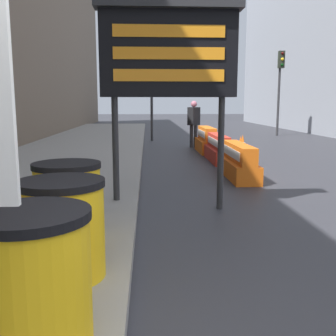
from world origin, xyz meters
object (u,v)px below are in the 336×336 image
at_px(barrel_drum_middle, 63,228).
at_px(jersey_barrier_orange_far, 239,163).
at_px(barrel_drum_foreground, 33,278).
at_px(pedestrian_worker, 194,120).
at_px(traffic_cone_mid, 242,145).
at_px(traffic_cone_near, 240,150).
at_px(traffic_light_near_curb, 152,75).
at_px(traffic_light_far_side, 280,75).
at_px(message_board, 169,55).
at_px(barrel_drum_back, 68,201).
at_px(traffic_cone_far, 218,150).
at_px(jersey_barrier_red_striped, 218,150).
at_px(jersey_barrier_orange_near, 207,141).

xyz_separation_m(barrel_drum_middle, jersey_barrier_orange_far, (2.80, 5.36, -0.26)).
xyz_separation_m(barrel_drum_foreground, pedestrian_worker, (2.49, 12.60, 0.44)).
relative_size(barrel_drum_foreground, traffic_cone_mid, 1.26).
xyz_separation_m(traffic_cone_near, traffic_cone_mid, (0.49, 1.76, -0.05)).
relative_size(traffic_light_near_curb, traffic_light_far_side, 0.94).
height_order(message_board, traffic_light_far_side, traffic_light_far_side).
height_order(barrel_drum_back, pedestrian_worker, pedestrian_worker).
bearing_deg(traffic_cone_near, pedestrian_worker, 100.38).
distance_m(barrel_drum_back, traffic_cone_near, 7.21).
bearing_deg(traffic_cone_far, barrel_drum_middle, -109.39).
height_order(traffic_cone_mid, traffic_light_near_curb, traffic_light_near_curb).
height_order(jersey_barrier_orange_far, jersey_barrier_red_striped, same).
distance_m(jersey_barrier_orange_far, traffic_light_far_side, 12.71).
relative_size(jersey_barrier_orange_far, pedestrian_worker, 1.15).
relative_size(barrel_drum_foreground, message_board, 0.28).
relative_size(barrel_drum_middle, traffic_cone_mid, 1.26).
relative_size(traffic_cone_near, traffic_cone_mid, 1.15).
bearing_deg(message_board, pedestrian_worker, 80.78).
height_order(traffic_cone_far, pedestrian_worker, pedestrian_worker).
height_order(message_board, traffic_light_near_curb, traffic_light_near_curb).
bearing_deg(traffic_light_near_curb, barrel_drum_middle, -93.79).
distance_m(traffic_cone_mid, traffic_light_near_curb, 6.52).
height_order(barrel_drum_back, traffic_cone_near, barrel_drum_back).
bearing_deg(traffic_light_near_curb, traffic_cone_far, -73.76).
height_order(barrel_drum_back, jersey_barrier_red_striped, barrel_drum_back).
relative_size(jersey_barrier_orange_far, traffic_light_near_curb, 0.50).
bearing_deg(pedestrian_worker, barrel_drum_back, 27.81).
bearing_deg(traffic_light_far_side, traffic_cone_mid, -115.74).
bearing_deg(traffic_light_far_side, jersey_barrier_orange_near, -125.39).
bearing_deg(jersey_barrier_orange_far, traffic_light_near_curb, 101.63).
relative_size(barrel_drum_back, traffic_cone_far, 1.27).
bearing_deg(message_board, jersey_barrier_red_striped, 71.62).
xyz_separation_m(message_board, traffic_cone_far, (1.73, 5.22, -2.06)).
height_order(jersey_barrier_orange_far, traffic_cone_mid, jersey_barrier_orange_far).
distance_m(jersey_barrier_red_striped, traffic_cone_mid, 1.49).
bearing_deg(jersey_barrier_red_striped, traffic_cone_far, 70.27).
relative_size(traffic_cone_mid, pedestrian_worker, 0.39).
height_order(barrel_drum_back, traffic_light_near_curb, traffic_light_near_curb).
bearing_deg(jersey_barrier_red_striped, barrel_drum_foreground, -107.28).
distance_m(message_board, traffic_cone_mid, 7.18).
height_order(barrel_drum_foreground, pedestrian_worker, pedestrian_worker).
relative_size(message_board, traffic_cone_far, 4.57).
xyz_separation_m(traffic_light_near_curb, pedestrian_worker, (1.56, -2.73, -1.87)).
xyz_separation_m(barrel_drum_foreground, barrel_drum_middle, (-0.02, 0.98, 0.00)).
height_order(jersey_barrier_orange_near, traffic_cone_mid, jersey_barrier_orange_near).
relative_size(traffic_cone_mid, traffic_light_far_side, 0.16).
height_order(barrel_drum_middle, traffic_cone_mid, barrel_drum_middle).
bearing_deg(barrel_drum_middle, pedestrian_worker, 77.80).
xyz_separation_m(barrel_drum_back, traffic_light_far_side, (7.68, 15.84, 2.48)).
bearing_deg(barrel_drum_back, jersey_barrier_red_striped, 67.09).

